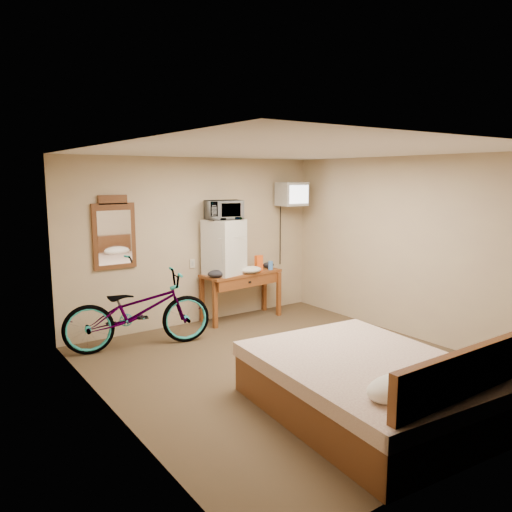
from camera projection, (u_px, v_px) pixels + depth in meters
name	position (u px, v px, depth m)	size (l,w,h in m)	color
room	(293.00, 263.00, 5.68)	(4.60, 4.64, 2.50)	#443222
desk	(242.00, 280.00, 7.76)	(1.32, 0.61, 0.75)	brown
mini_fridge	(224.00, 247.00, 7.54)	(0.63, 0.61, 0.83)	silver
microwave	(224.00, 210.00, 7.45)	(0.52, 0.35, 0.29)	silver
snack_bag	(259.00, 263.00, 7.88)	(0.12, 0.07, 0.24)	#FF5916
blue_cup	(271.00, 265.00, 7.95)	(0.08, 0.08, 0.14)	#4180DF
cloth_cream	(251.00, 270.00, 7.66)	(0.35, 0.27, 0.11)	silver
cloth_dark_a	(217.00, 274.00, 7.35)	(0.29, 0.22, 0.11)	black
cloth_dark_b	(268.00, 265.00, 8.13)	(0.20, 0.16, 0.09)	black
crt_television	(292.00, 194.00, 8.13)	(0.46, 0.57, 0.38)	black
wall_mirror	(114.00, 233.00, 6.76)	(0.59, 0.04, 1.00)	brown
bicycle	(138.00, 311.00, 6.47)	(0.66, 1.90, 1.00)	black
bed	(372.00, 386.00, 4.64)	(1.86, 2.36, 0.90)	brown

